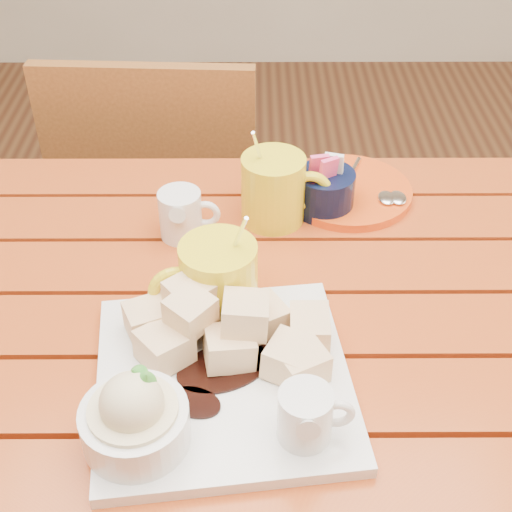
{
  "coord_description": "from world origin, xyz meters",
  "views": [
    {
      "loc": [
        0.02,
        -0.64,
        1.38
      ],
      "look_at": [
        0.02,
        0.05,
        0.82
      ],
      "focal_mm": 50.0,
      "sensor_mm": 36.0,
      "label": 1
    }
  ],
  "objects_px": {
    "table": "(241,380)",
    "coffee_mug_right": "(275,188)",
    "orange_saucer": "(348,191)",
    "dessert_plate": "(207,376)",
    "coffee_mug_left": "(216,280)",
    "chair_far": "(166,208)"
  },
  "relations": [
    {
      "from": "coffee_mug_left",
      "to": "coffee_mug_right",
      "type": "xyz_separation_m",
      "value": [
        0.08,
        0.21,
        -0.0
      ]
    },
    {
      "from": "coffee_mug_right",
      "to": "chair_far",
      "type": "distance_m",
      "value": 0.57
    },
    {
      "from": "dessert_plate",
      "to": "orange_saucer",
      "type": "height_order",
      "value": "dessert_plate"
    },
    {
      "from": "dessert_plate",
      "to": "orange_saucer",
      "type": "xyz_separation_m",
      "value": [
        0.2,
        0.4,
        -0.03
      ]
    },
    {
      "from": "table",
      "to": "dessert_plate",
      "type": "relative_size",
      "value": 3.8
    },
    {
      "from": "orange_saucer",
      "to": "dessert_plate",
      "type": "bearing_deg",
      "value": -116.37
    },
    {
      "from": "table",
      "to": "dessert_plate",
      "type": "height_order",
      "value": "dessert_plate"
    },
    {
      "from": "dessert_plate",
      "to": "orange_saucer",
      "type": "bearing_deg",
      "value": 63.63
    },
    {
      "from": "chair_far",
      "to": "orange_saucer",
      "type": "bearing_deg",
      "value": 137.06
    },
    {
      "from": "table",
      "to": "chair_far",
      "type": "xyz_separation_m",
      "value": [
        -0.17,
        0.64,
        -0.16
      ]
    },
    {
      "from": "coffee_mug_right",
      "to": "orange_saucer",
      "type": "relative_size",
      "value": 0.77
    },
    {
      "from": "table",
      "to": "coffee_mug_left",
      "type": "bearing_deg",
      "value": 147.34
    },
    {
      "from": "coffee_mug_right",
      "to": "orange_saucer",
      "type": "distance_m",
      "value": 0.14
    },
    {
      "from": "coffee_mug_left",
      "to": "chair_far",
      "type": "bearing_deg",
      "value": 88.18
    },
    {
      "from": "table",
      "to": "coffee_mug_left",
      "type": "xyz_separation_m",
      "value": [
        -0.03,
        0.02,
        0.16
      ]
    },
    {
      "from": "table",
      "to": "dessert_plate",
      "type": "distance_m",
      "value": 0.19
    },
    {
      "from": "coffee_mug_left",
      "to": "coffee_mug_right",
      "type": "height_order",
      "value": "coffee_mug_left"
    },
    {
      "from": "coffee_mug_left",
      "to": "dessert_plate",
      "type": "bearing_deg",
      "value": -107.51
    },
    {
      "from": "table",
      "to": "coffee_mug_right",
      "type": "relative_size",
      "value": 7.73
    },
    {
      "from": "orange_saucer",
      "to": "chair_far",
      "type": "xyz_separation_m",
      "value": [
        -0.34,
        0.35,
        -0.28
      ]
    },
    {
      "from": "orange_saucer",
      "to": "chair_far",
      "type": "distance_m",
      "value": 0.56
    },
    {
      "from": "coffee_mug_left",
      "to": "orange_saucer",
      "type": "xyz_separation_m",
      "value": [
        0.19,
        0.27,
        -0.05
      ]
    }
  ]
}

